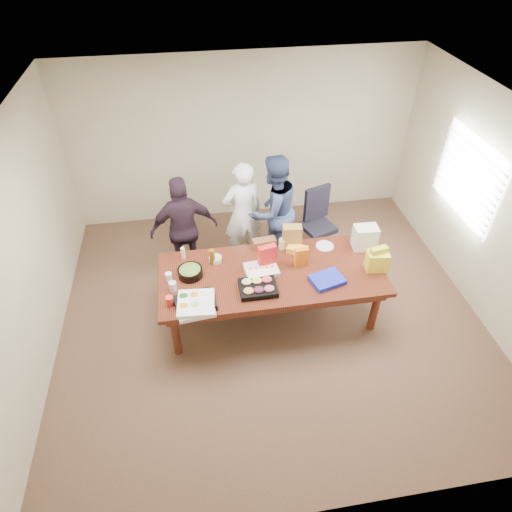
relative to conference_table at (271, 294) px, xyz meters
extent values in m
cube|color=#47301E|center=(0.00, 0.00, -0.39)|extent=(5.50, 5.00, 0.02)
cube|color=white|center=(0.00, 0.00, 2.33)|extent=(5.50, 5.00, 0.02)
cube|color=beige|center=(0.00, 2.50, 0.98)|extent=(5.50, 0.04, 2.70)
cube|color=beige|center=(0.00, -2.50, 0.98)|extent=(5.50, 0.04, 2.70)
cube|color=beige|center=(-2.75, 0.00, 0.98)|extent=(0.04, 5.00, 2.70)
cube|color=beige|center=(2.75, 0.00, 0.98)|extent=(0.04, 5.00, 2.70)
cube|color=white|center=(2.72, 0.60, 1.12)|extent=(0.03, 1.40, 1.10)
cube|color=beige|center=(2.68, 0.60, 1.12)|extent=(0.04, 1.36, 1.00)
cube|color=#4C1C0F|center=(0.00, 0.00, 0.00)|extent=(2.80, 1.20, 0.75)
cube|color=black|center=(0.95, 1.21, 0.13)|extent=(0.65, 0.65, 1.01)
imported|color=white|center=(-0.19, 1.24, 0.44)|extent=(0.66, 0.51, 1.63)
imported|color=#374674|center=(0.24, 1.19, 0.48)|extent=(1.04, 0.96, 1.71)
imported|color=#291B27|center=(-1.04, 1.02, 0.43)|extent=(0.98, 0.52, 1.60)
cube|color=black|center=(-0.97, -0.41, 0.41)|extent=(0.51, 0.43, 0.07)
cube|color=black|center=(-0.22, -0.28, 0.41)|extent=(0.44, 0.35, 0.07)
cube|color=white|center=(-0.13, 0.03, 0.41)|extent=(0.43, 0.34, 0.07)
cylinder|color=black|center=(-1.00, 0.11, 0.43)|extent=(0.39, 0.39, 0.10)
cube|color=#1925BD|center=(0.63, -0.27, 0.40)|extent=(0.45, 0.38, 0.06)
cube|color=red|center=(-0.04, 0.12, 0.54)|extent=(0.24, 0.14, 0.33)
cube|color=gold|center=(1.30, -0.13, 0.54)|extent=(0.23, 0.13, 0.33)
cube|color=orange|center=(0.39, 0.08, 0.51)|extent=(0.17, 0.09, 0.26)
cylinder|color=silver|center=(0.23, 0.46, 0.45)|extent=(0.11, 0.11, 0.15)
cylinder|color=gold|center=(0.09, 0.31, 0.45)|extent=(0.06, 0.06, 0.15)
cylinder|color=brown|center=(-0.71, 0.29, 0.48)|extent=(0.09, 0.09, 0.21)
cylinder|color=beige|center=(-1.08, 0.46, 0.46)|extent=(0.06, 0.06, 0.16)
cube|color=yellow|center=(0.40, 0.34, 0.42)|extent=(0.30, 0.26, 0.09)
cube|color=brown|center=(0.00, 0.52, 0.44)|extent=(0.31, 0.16, 0.12)
cube|color=olive|center=(0.36, 0.48, 0.54)|extent=(0.26, 0.17, 0.32)
cylinder|color=red|center=(-1.26, -0.35, 0.43)|extent=(0.11, 0.11, 0.12)
cylinder|color=white|center=(-1.22, -0.12, 0.44)|extent=(0.11, 0.11, 0.12)
cylinder|color=silver|center=(-1.26, 0.06, 0.43)|extent=(0.09, 0.09, 0.11)
cube|color=silver|center=(-0.97, -0.44, 0.40)|extent=(0.45, 0.45, 0.05)
cube|color=white|center=(-0.96, -0.45, 0.45)|extent=(0.45, 0.45, 0.05)
cylinder|color=white|center=(0.80, 0.40, 0.38)|extent=(0.26, 0.26, 0.01)
cylinder|color=silver|center=(0.42, 0.39, 0.38)|extent=(0.27, 0.27, 0.01)
cylinder|color=silver|center=(0.42, 0.27, 0.40)|extent=(0.17, 0.17, 0.06)
cylinder|color=beige|center=(-0.67, 0.33, 0.41)|extent=(0.20, 0.20, 0.07)
cube|color=white|center=(1.30, 0.31, 0.54)|extent=(0.31, 0.23, 0.32)
cube|color=#FCF837|center=(1.30, -0.14, 0.50)|extent=(0.28, 0.21, 0.26)
camera|label=1|loc=(-0.84, -3.97, 4.07)|focal=30.88mm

